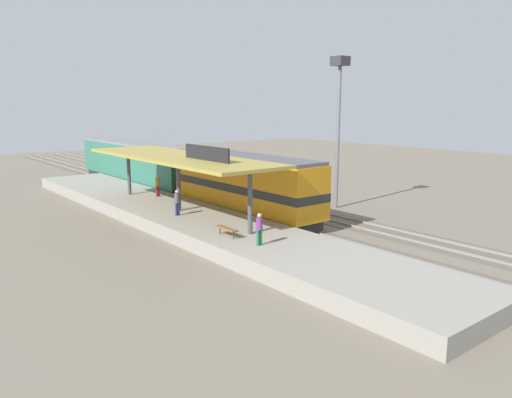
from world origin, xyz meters
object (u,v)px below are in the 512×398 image
at_px(locomotive, 243,185).
at_px(passenger_carriage_single, 135,163).
at_px(platform_bench, 227,229).
at_px(freight_car, 232,174).
at_px(person_waiting, 177,201).
at_px(person_walking, 259,228).
at_px(light_mast, 339,101).
at_px(person_boarding, 158,185).

bearing_deg(locomotive, passenger_carriage_single, 90.00).
distance_m(platform_bench, locomotive, 8.82).
bearing_deg(freight_car, person_waiting, -142.21).
relative_size(platform_bench, passenger_carriage_single, 0.09).
height_order(person_waiting, person_walking, same).
bearing_deg(person_walking, freight_car, 58.38).
distance_m(freight_car, person_waiting, 12.74).
bearing_deg(light_mast, person_waiting, 171.70).
bearing_deg(person_boarding, freight_car, 5.79).
distance_m(freight_car, person_boarding, 7.87).
height_order(passenger_carriage_single, person_walking, passenger_carriage_single).
bearing_deg(person_waiting, passenger_carriage_single, 73.09).
bearing_deg(freight_car, person_walking, -121.62).
bearing_deg(locomotive, platform_bench, -133.28).
bearing_deg(light_mast, person_boarding, 140.97).
height_order(locomotive, light_mast, light_mast).
height_order(passenger_carriage_single, light_mast, light_mast).
height_order(light_mast, person_walking, light_mast).
bearing_deg(freight_car, person_boarding, -174.21).
distance_m(platform_bench, person_waiting, 6.43).
bearing_deg(person_walking, person_boarding, 81.26).
bearing_deg(person_walking, platform_bench, 97.36).
bearing_deg(person_waiting, platform_bench, -94.79).
bearing_deg(person_walking, light_mast, 27.30).
bearing_deg(light_mast, person_walking, -152.70).
xyz_separation_m(person_waiting, person_walking, (-0.21, -8.89, 0.00)).
distance_m(person_walking, person_boarding, 16.09).
relative_size(passenger_carriage_single, person_boarding, 11.70).
relative_size(platform_bench, person_waiting, 0.99).
relative_size(passenger_carriage_single, freight_car, 1.67).
height_order(platform_bench, light_mast, light_mast).
distance_m(passenger_carriage_single, freight_car, 11.17).
distance_m(locomotive, person_boarding, 7.76).
height_order(platform_bench, person_boarding, person_boarding).
distance_m(freight_car, light_mast, 12.10).
xyz_separation_m(locomotive, freight_car, (4.60, 7.82, -0.44)).
bearing_deg(passenger_carriage_single, person_boarding, -106.42).
distance_m(locomotive, person_walking, 10.55).
bearing_deg(person_walking, person_waiting, 88.63).
bearing_deg(platform_bench, freight_car, 53.25).
distance_m(passenger_carriage_single, person_waiting, 18.80).
distance_m(passenger_carriage_single, light_mast, 22.24).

